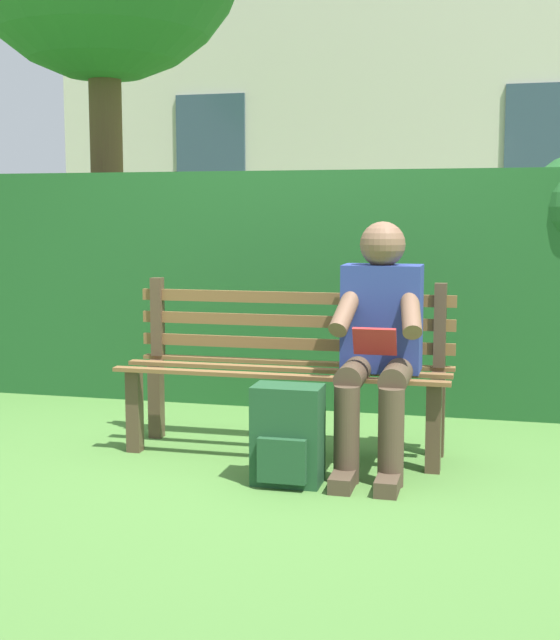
# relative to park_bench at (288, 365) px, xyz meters

# --- Properties ---
(ground) EXTENTS (60.00, 60.00, 0.00)m
(ground) POSITION_rel_park_bench_xyz_m (0.00, 0.07, -0.44)
(ground) COLOR #477533
(park_bench) EXTENTS (1.67, 0.45, 0.87)m
(park_bench) POSITION_rel_park_bench_xyz_m (0.00, 0.00, 0.00)
(park_bench) COLOR #4C3828
(park_bench) RESTS_ON ground
(person_seated) EXTENTS (0.44, 0.73, 1.18)m
(person_seated) POSITION_rel_park_bench_xyz_m (-0.48, 0.17, 0.18)
(person_seated) COLOR navy
(person_seated) RESTS_ON ground
(hedge_backdrop) EXTENTS (6.36, 0.78, 1.57)m
(hedge_backdrop) POSITION_rel_park_bench_xyz_m (0.39, -1.27, 0.32)
(hedge_backdrop) COLOR #1E5123
(hedge_backdrop) RESTS_ON ground
(building_facade) EXTENTS (8.06, 3.23, 7.44)m
(building_facade) POSITION_rel_park_bench_xyz_m (0.49, -7.92, 3.28)
(building_facade) COLOR beige
(building_facade) RESTS_ON ground
(backpack) EXTENTS (0.31, 0.26, 0.45)m
(backpack) POSITION_rel_park_bench_xyz_m (-0.13, 0.55, -0.22)
(backpack) COLOR #1E4728
(backpack) RESTS_ON ground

